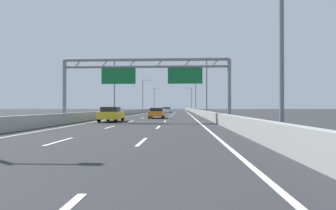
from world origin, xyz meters
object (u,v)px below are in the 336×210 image
Objects in this scene: streetlamp_right_mid at (205,84)px; streetlamp_right_far at (195,94)px; streetlamp_right_near at (276,14)px; white_car at (168,110)px; streetlamp_right_distant at (191,98)px; red_car at (164,109)px; sign_gantry at (147,73)px; streetlamp_left_mid at (116,84)px; streetlamp_left_distant at (155,98)px; orange_car at (157,113)px; streetlamp_left_far at (144,94)px; yellow_car at (111,114)px.

streetlamp_right_mid is 35.85m from streetlamp_right_far.
streetlamp_right_far is (0.00, 35.85, 0.00)m from streetlamp_right_mid.
streetlamp_right_near is 67.48m from white_car.
streetlamp_right_distant is 12.05m from red_car.
sign_gantry is 56.01m from streetlamp_right_far.
streetlamp_left_mid is 2.16× the size of white_car.
streetlamp_left_distant is 2.20× the size of orange_car.
orange_car is (0.45, -40.51, -0.02)m from white_car.
sign_gantry is at bearing -97.52° from streetlamp_right_far.
red_car is (3.89, 70.57, -4.69)m from streetlamp_left_mid.
streetlamp_left_mid is 1.00× the size of streetlamp_left_far.
sign_gantry is 3.87× the size of orange_car.
sign_gantry is 90.41m from red_car.
streetlamp_left_distant is (-14.93, 71.70, 0.00)m from streetlamp_right_mid.
streetlamp_right_mid and streetlamp_right_distant have the same top height.
yellow_car reaches higher than red_car.
streetlamp_right_far is at bearing 82.48° from sign_gantry.
streetlamp_left_distant is (0.00, 35.85, 0.00)m from streetlamp_left_far.
white_car is (-7.68, 66.88, -4.64)m from streetlamp_right_near.
streetlamp_left_far is at bearing 112.61° from streetlamp_right_mid.
streetlamp_right_distant is 2.20× the size of red_car.
streetlamp_left_far is 2.16× the size of white_car.
yellow_car is (-11.10, 17.00, -4.62)m from streetlamp_right_near.
yellow_car is at bearing -93.93° from white_car.
yellow_car is 50.00m from white_car.
streetlamp_right_mid is 2.16× the size of white_car.
streetlamp_right_far reaches higher than orange_car.
streetlamp_left_far is at bearing 180.00° from streetlamp_right_far.
white_car is (7.25, -4.83, -4.64)m from streetlamp_left_far.
streetlamp_right_far is at bearing 78.53° from yellow_car.
streetlamp_left_mid is at bearing -103.15° from white_car.
sign_gantry is 1.76× the size of streetlamp_right_distant.
red_car is (-11.04, 106.43, -4.69)m from streetlamp_right_near.
streetlamp_left_distant is 6.20m from red_car.
streetlamp_left_distant reaches higher than sign_gantry.
streetlamp_right_far reaches higher than sign_gantry.
streetlamp_right_far is 2.16× the size of white_car.
streetlamp_right_far is (0.00, 71.70, 0.00)m from streetlamp_right_near.
sign_gantry is 91.67m from streetlamp_right_distant.
streetlamp_right_far is 1.00× the size of streetlamp_right_distant.
white_car is at bearing 96.55° from streetlamp_right_near.
streetlamp_right_near reaches higher than sign_gantry.
streetlamp_left_mid is at bearing -90.00° from streetlamp_left_far.
streetlamp_left_mid and streetlamp_left_distant have the same top height.
streetlamp_right_near reaches higher than orange_car.
sign_gantry is 21.09m from streetlamp_left_mid.
streetlamp_right_near is 1.00× the size of streetlamp_left_mid.
yellow_car is at bearing 167.82° from sign_gantry.
streetlamp_left_distant is at bearing 97.90° from streetlamp_right_near.
streetlamp_right_near is at bearing -90.00° from streetlamp_right_far.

